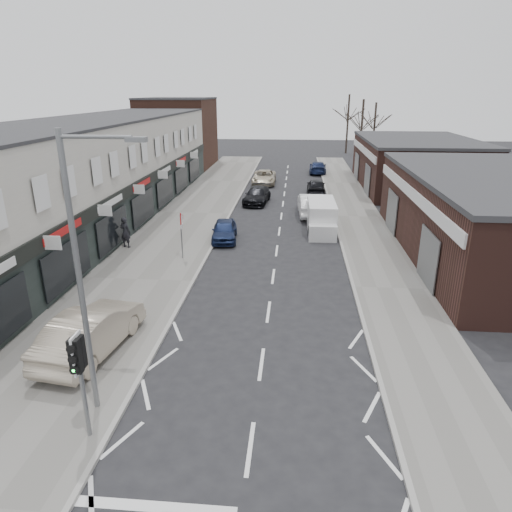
% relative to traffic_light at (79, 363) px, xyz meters
% --- Properties ---
extents(ground, '(160.00, 160.00, 0.00)m').
position_rel_traffic_light_xyz_m(ground, '(4.40, 2.02, -2.41)').
color(ground, black).
rests_on(ground, ground).
extents(pavement_left, '(5.50, 64.00, 0.12)m').
position_rel_traffic_light_xyz_m(pavement_left, '(-2.35, 24.02, -2.35)').
color(pavement_left, slate).
rests_on(pavement_left, ground).
extents(pavement_right, '(3.50, 64.00, 0.12)m').
position_rel_traffic_light_xyz_m(pavement_right, '(10.15, 24.02, -2.35)').
color(pavement_right, slate).
rests_on(pavement_right, ground).
extents(shop_terrace_left, '(8.00, 41.00, 7.10)m').
position_rel_traffic_light_xyz_m(shop_terrace_left, '(-9.10, 21.52, 1.14)').
color(shop_terrace_left, beige).
rests_on(shop_terrace_left, ground).
extents(brick_block_far, '(8.00, 10.00, 8.00)m').
position_rel_traffic_light_xyz_m(brick_block_far, '(-9.10, 47.02, 1.59)').
color(brick_block_far, '#47271E').
rests_on(brick_block_far, ground).
extents(right_unit_near, '(10.00, 18.00, 4.50)m').
position_rel_traffic_light_xyz_m(right_unit_near, '(16.90, 16.02, -0.16)').
color(right_unit_near, '#3D211B').
rests_on(right_unit_near, ground).
extents(right_unit_far, '(10.00, 16.00, 4.50)m').
position_rel_traffic_light_xyz_m(right_unit_far, '(16.90, 36.02, -0.16)').
color(right_unit_far, '#3D211B').
rests_on(right_unit_far, ground).
extents(tree_far_a, '(3.60, 3.60, 8.00)m').
position_rel_traffic_light_xyz_m(tree_far_a, '(13.40, 50.02, -2.41)').
color(tree_far_a, '#382D26').
rests_on(tree_far_a, ground).
extents(tree_far_b, '(3.60, 3.60, 7.50)m').
position_rel_traffic_light_xyz_m(tree_far_b, '(15.90, 56.02, -2.41)').
color(tree_far_b, '#382D26').
rests_on(tree_far_b, ground).
extents(tree_far_c, '(3.60, 3.60, 8.50)m').
position_rel_traffic_light_xyz_m(tree_far_c, '(12.90, 62.02, -2.41)').
color(tree_far_c, '#382D26').
rests_on(tree_far_c, ground).
extents(traffic_light, '(0.28, 0.60, 3.10)m').
position_rel_traffic_light_xyz_m(traffic_light, '(0.00, 0.00, 0.00)').
color(traffic_light, slate).
rests_on(traffic_light, pavement_left).
extents(street_lamp, '(2.23, 0.22, 8.00)m').
position_rel_traffic_light_xyz_m(street_lamp, '(-0.13, 1.22, 2.20)').
color(street_lamp, slate).
rests_on(street_lamp, pavement_left).
extents(warning_sign, '(0.12, 0.80, 2.70)m').
position_rel_traffic_light_xyz_m(warning_sign, '(-0.76, 14.02, -0.21)').
color(warning_sign, slate).
rests_on(warning_sign, pavement_left).
extents(white_van, '(1.85, 5.10, 1.98)m').
position_rel_traffic_light_xyz_m(white_van, '(7.20, 20.49, -1.48)').
color(white_van, silver).
rests_on(white_van, ground).
extents(sedan_on_pavement, '(2.41, 5.19, 1.65)m').
position_rel_traffic_light_xyz_m(sedan_on_pavement, '(-1.66, 4.12, -1.47)').
color(sedan_on_pavement, '#AD9F8A').
rests_on(sedan_on_pavement, pavement_left).
extents(pedestrian, '(0.78, 0.63, 1.85)m').
position_rel_traffic_light_xyz_m(pedestrian, '(-4.59, 15.55, -1.37)').
color(pedestrian, black).
rests_on(pedestrian, pavement_left).
extents(parked_car_left_a, '(1.88, 3.90, 1.28)m').
position_rel_traffic_light_xyz_m(parked_car_left_a, '(1.00, 17.82, -1.77)').
color(parked_car_left_a, '#162145').
rests_on(parked_car_left_a, ground).
extents(parked_car_left_b, '(2.29, 4.76, 1.34)m').
position_rel_traffic_light_xyz_m(parked_car_left_b, '(2.20, 28.10, -1.75)').
color(parked_car_left_b, black).
rests_on(parked_car_left_b, ground).
extents(parked_car_left_c, '(2.32, 4.95, 1.37)m').
position_rel_traffic_light_xyz_m(parked_car_left_c, '(2.20, 36.52, -1.73)').
color(parked_car_left_c, '#BAAD94').
rests_on(parked_car_left_c, ground).
extents(parked_car_right_a, '(2.00, 5.09, 1.65)m').
position_rel_traffic_light_xyz_m(parked_car_right_a, '(6.60, 24.52, -1.59)').
color(parked_car_right_a, white).
rests_on(parked_car_right_a, ground).
extents(parked_car_right_b, '(1.75, 4.14, 1.40)m').
position_rel_traffic_light_xyz_m(parked_car_right_b, '(7.29, 32.22, -1.72)').
color(parked_car_right_b, black).
rests_on(parked_car_right_b, ground).
extents(parked_car_right_c, '(2.05, 4.68, 1.34)m').
position_rel_traffic_light_xyz_m(parked_car_right_c, '(7.90, 43.51, -1.75)').
color(parked_car_right_c, '#152044').
rests_on(parked_car_right_c, ground).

